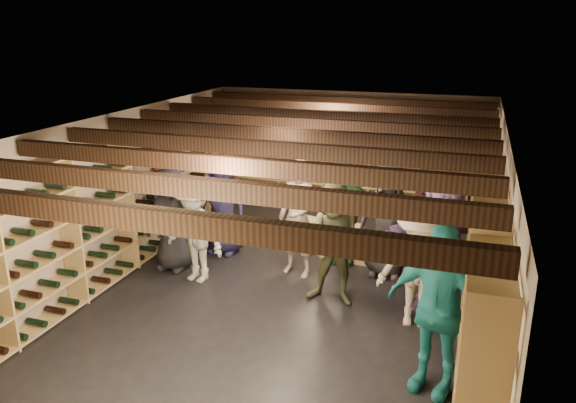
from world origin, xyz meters
The scene contains 22 objects.
ground centered at (0.00, 0.00, 0.00)m, with size 8.00×8.00×0.00m, color black.
walls centered at (0.00, 0.00, 1.20)m, with size 5.52×8.02×2.40m.
ceiling centered at (0.00, 0.00, 2.40)m, with size 5.50×8.00×0.01m, color beige.
ceiling_joists centered at (0.00, 0.00, 2.26)m, with size 5.40×7.12×0.18m.
wine_rack_left centered at (-2.57, 0.00, 1.08)m, with size 0.32×7.50×2.15m.
wine_rack_right centered at (2.57, 0.00, 1.08)m, with size 0.32×7.50×2.15m.
wine_rack_back centered at (0.00, 3.83, 1.07)m, with size 4.70×0.30×2.15m.
crate_stack_left centered at (0.50, 1.62, 0.26)m, with size 0.58×0.48×0.51m.
crate_stack_right centered at (-0.31, 2.14, 0.17)m, with size 0.56×0.44×0.34m.
crate_loose centered at (0.81, 1.36, 0.09)m, with size 0.50×0.33×0.17m, color tan.
person_0 centered at (-1.90, 0.17, 0.81)m, with size 0.79×0.52×1.62m, color black.
person_2 centered at (0.76, -0.13, 0.85)m, with size 0.83×0.65×1.70m, color #545939.
person_3 centered at (1.87, -0.37, 0.78)m, with size 1.00×0.58×1.55m, color beige.
person_4 centered at (2.18, -1.67, 0.92)m, with size 1.08×0.45×1.84m, color teal.
person_5 centered at (-2.18, 0.64, 0.96)m, with size 1.77×0.56×1.91m, color brown.
person_6 centered at (-1.44, 1.02, 0.85)m, with size 0.83×0.54×1.69m, color #211E44.
person_7 centered at (0.00, 0.59, 0.90)m, with size 0.65×0.43×1.79m, color gray.
person_8 centered at (1.86, 0.64, 0.88)m, with size 0.86×0.67×1.76m, color #3F1E16.
person_9 centered at (-1.36, -0.10, 0.77)m, with size 0.99×0.57×1.53m, color #B4B3A6.
person_10 centered at (0.52, 1.26, 0.84)m, with size 0.99×0.41×1.69m, color #234B27.
person_11 centered at (2.10, 0.15, 0.93)m, with size 1.73×0.55×1.86m, color slate.
person_12 centered at (1.27, 1.00, 0.89)m, with size 0.87×0.57×1.78m, color #2F2F34.
Camera 1 is at (2.37, -6.92, 3.65)m, focal length 35.00 mm.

